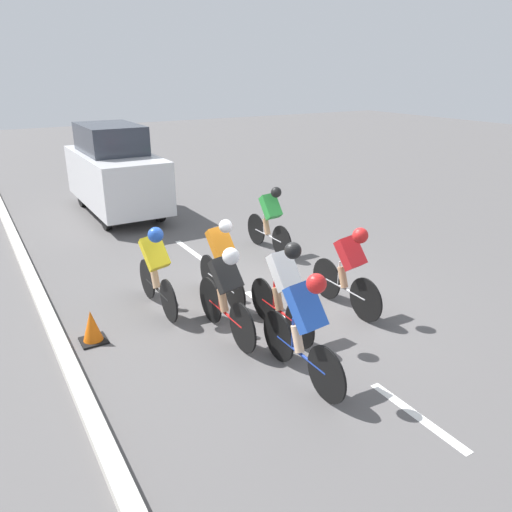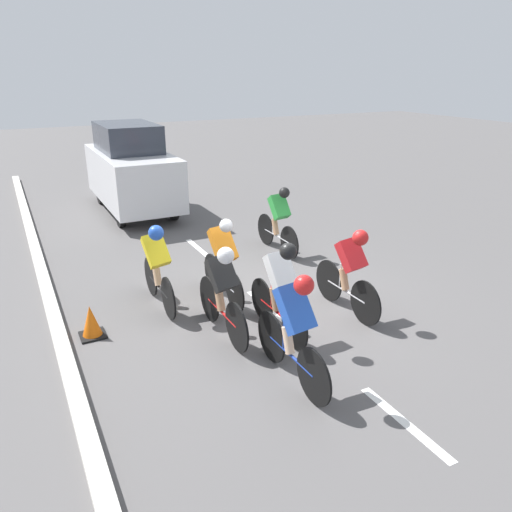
% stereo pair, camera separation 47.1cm
% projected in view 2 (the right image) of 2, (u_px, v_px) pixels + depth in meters
% --- Properties ---
extents(ground_plane, '(60.00, 60.00, 0.00)m').
position_uv_depth(ground_plane, '(265.00, 304.00, 8.33)').
color(ground_plane, '#565454').
extents(lane_stripe_near, '(0.12, 1.40, 0.01)m').
position_uv_depth(lane_stripe_near, '(405.00, 422.00, 5.55)').
color(lane_stripe_near, white).
rests_on(lane_stripe_near, ground).
extents(lane_stripe_mid, '(0.12, 1.40, 0.01)m').
position_uv_depth(lane_stripe_mid, '(268.00, 307.00, 8.22)').
color(lane_stripe_mid, white).
rests_on(lane_stripe_mid, ground).
extents(lane_stripe_far, '(0.12, 1.40, 0.01)m').
position_uv_depth(lane_stripe_far, '(199.00, 249.00, 10.88)').
color(lane_stripe_far, white).
rests_on(lane_stripe_far, ground).
extents(curb, '(0.20, 25.77, 0.14)m').
position_uv_depth(curb, '(63.00, 351.00, 6.83)').
color(curb, beige).
rests_on(curb, ground).
extents(cyclist_yellow, '(0.39, 1.67, 1.49)m').
position_uv_depth(cyclist_yellow, '(157.00, 263.00, 7.93)').
color(cyclist_yellow, black).
rests_on(cyclist_yellow, ground).
extents(cyclist_blue, '(0.37, 1.73, 1.56)m').
position_uv_depth(cyclist_blue, '(294.00, 325.00, 5.96)').
color(cyclist_blue, black).
rests_on(cyclist_blue, ground).
extents(cyclist_white, '(0.35, 1.65, 1.52)m').
position_uv_depth(cyclist_white, '(280.00, 285.00, 7.08)').
color(cyclist_white, black).
rests_on(cyclist_white, ground).
extents(cyclist_green, '(0.35, 1.73, 1.47)m').
position_uv_depth(cyclist_green, '(279.00, 218.00, 10.42)').
color(cyclist_green, black).
rests_on(cyclist_green, ground).
extents(cyclist_red, '(0.38, 1.67, 1.48)m').
position_uv_depth(cyclist_red, '(350.00, 268.00, 7.75)').
color(cyclist_red, black).
rests_on(cyclist_red, ground).
extents(cyclist_orange, '(0.38, 1.62, 1.52)m').
position_uv_depth(cyclist_orange, '(223.00, 258.00, 8.15)').
color(cyclist_orange, black).
rests_on(cyclist_orange, ground).
extents(cyclist_black, '(0.38, 1.73, 1.48)m').
position_uv_depth(cyclist_black, '(222.00, 289.00, 7.06)').
color(cyclist_black, black).
rests_on(cyclist_black, ground).
extents(support_car, '(1.70, 4.12, 2.34)m').
position_uv_depth(support_car, '(132.00, 169.00, 13.39)').
color(support_car, black).
rests_on(support_car, ground).
extents(traffic_cone, '(0.36, 0.36, 0.49)m').
position_uv_depth(traffic_cone, '(91.00, 322.00, 7.26)').
color(traffic_cone, black).
rests_on(traffic_cone, ground).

